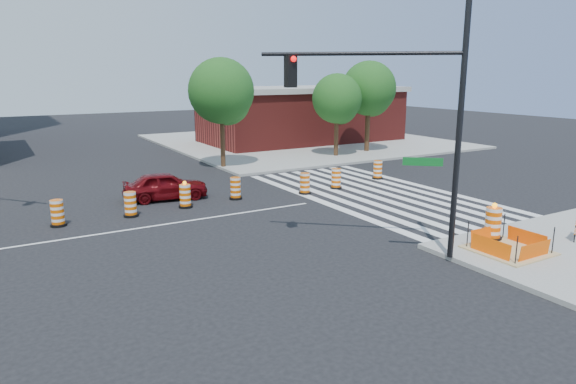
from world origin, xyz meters
name	(u,v)px	position (x,y,z in m)	size (l,w,h in m)	color
ground	(151,226)	(0.00, 0.00, 0.00)	(120.00, 120.00, 0.00)	black
sidewalk_ne	(301,141)	(18.00, 18.00, 0.07)	(22.00, 22.00, 0.15)	gray
crosswalk_east	(374,193)	(10.95, 0.00, 0.01)	(6.75, 13.50, 0.01)	silver
lane_centerline	(151,226)	(0.00, 0.00, 0.01)	(14.00, 0.12, 0.01)	silver
excavation_pit	(508,249)	(9.00, -9.00, 0.22)	(2.20, 2.20, 0.90)	tan
brick_storefront	(302,115)	(18.00, 18.00, 2.32)	(16.50, 8.50, 4.60)	maroon
red_coupe	(165,186)	(1.81, 3.93, 0.65)	(1.54, 3.82, 1.30)	#5B070C
signal_pole_se	(403,103)	(5.72, -7.34, 4.86)	(4.63, 4.01, 7.92)	black
pit_drum	(493,225)	(9.49, -7.97, 0.69)	(0.66, 0.66, 1.31)	black
tree_north_c	(222,95)	(7.28, 9.83, 4.46)	(3.91, 3.91, 6.65)	#382314
tree_north_d	(337,101)	(15.74, 9.84, 3.84)	(3.38, 3.37, 5.72)	#382314
tree_north_e	(369,92)	(18.98, 10.48, 4.43)	(3.91, 3.88, 6.60)	#382314
median_drum_3	(58,214)	(-3.05, 1.87, 0.48)	(0.60, 0.60, 1.02)	black
median_drum_4	(130,205)	(-0.31, 1.82, 0.48)	(0.60, 0.60, 1.02)	black
median_drum_5	(185,197)	(2.10, 2.07, 0.49)	(0.60, 0.60, 1.18)	black
median_drum_6	(236,189)	(4.63, 2.35, 0.48)	(0.60, 0.60, 1.02)	black
median_drum_7	(305,184)	(7.97, 1.61, 0.48)	(0.60, 0.60, 1.02)	black
median_drum_8	(336,179)	(9.96, 1.79, 0.48)	(0.60, 0.60, 1.02)	black
median_drum_9	(378,171)	(13.34, 2.59, 0.48)	(0.60, 0.60, 1.02)	black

